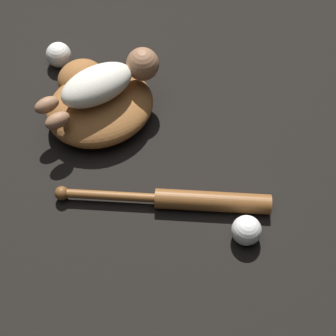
{
  "coord_description": "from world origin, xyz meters",
  "views": [
    {
      "loc": [
        0.04,
        -1.09,
        1.27
      ],
      "look_at": [
        0.16,
        -0.3,
        0.07
      ],
      "focal_mm": 60.0,
      "sensor_mm": 36.0,
      "label": 1
    }
  ],
  "objects": [
    {
      "name": "baby_figure",
      "position": [
        0.03,
        -0.04,
        0.14
      ],
      "size": [
        0.36,
        0.23,
        0.09
      ],
      "color": "silver",
      "rests_on": "baseball_glove"
    },
    {
      "name": "baseball_glove",
      "position": [
        -0.0,
        -0.04,
        0.05
      ],
      "size": [
        0.39,
        0.39,
        0.1
      ],
      "color": "#935B2D",
      "rests_on": "ground"
    },
    {
      "name": "baseball_spare",
      "position": [
        -0.11,
        0.18,
        0.04
      ],
      "size": [
        0.08,
        0.08,
        0.08
      ],
      "color": "white",
      "rests_on": "ground"
    },
    {
      "name": "baseball_bat",
      "position": [
        0.21,
        -0.38,
        0.03
      ],
      "size": [
        0.55,
        0.15,
        0.05
      ],
      "color": "brown",
      "rests_on": "ground"
    },
    {
      "name": "baseball",
      "position": [
        0.33,
        -0.49,
        0.04
      ],
      "size": [
        0.08,
        0.08,
        0.08
      ],
      "color": "white",
      "rests_on": "ground"
    },
    {
      "name": "ground_plane",
      "position": [
        0.0,
        0.0,
        0.0
      ],
      "size": [
        6.0,
        6.0,
        0.0
      ],
      "primitive_type": "plane",
      "color": "black"
    }
  ]
}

